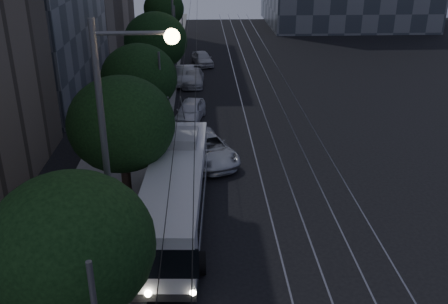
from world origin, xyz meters
TOP-DOWN VIEW (x-y plane):
  - ground at (0.00, 0.00)m, footprint 120.00×120.00m
  - sidewalk at (-7.50, 20.00)m, footprint 5.00×90.00m
  - tram_rails at (2.50, 20.00)m, footprint 4.52×90.00m
  - overhead_wires at (-4.97, 20.00)m, footprint 2.23×90.00m
  - trolleybus at (-4.10, 1.11)m, footprint 2.97×11.55m
  - pickup_silver at (-2.70, 8.00)m, footprint 4.40×6.17m
  - car_white_a at (-3.70, 14.83)m, footprint 2.47×4.54m
  - car_white_b at (-3.61, 24.00)m, footprint 1.98×4.59m
  - car_white_c at (-4.30, 24.50)m, footprint 1.61×4.50m
  - car_white_d at (-2.72, 31.06)m, footprint 2.51×4.32m
  - tree_0 at (-6.50, -7.13)m, footprint 4.61×4.61m
  - tree_1 at (-6.50, 2.48)m, footprint 4.85×4.85m
  - tree_2 at (-6.71, 11.49)m, footprint 4.71×4.71m
  - tree_3 at (-6.50, 22.00)m, footprint 5.12×5.12m
  - tree_4 at (-6.50, 24.00)m, footprint 4.52×4.52m
  - tree_5 at (-6.93, 39.12)m, footprint 4.52×4.52m
  - streetlamp_near at (-5.38, -4.90)m, footprint 2.46×0.44m
  - streetlamp_far at (-4.80, 24.76)m, footprint 2.18×0.44m

SIDE VIEW (x-z plane):
  - ground at x=0.00m, z-range 0.00..0.00m
  - tram_rails at x=2.50m, z-range 0.00..0.02m
  - sidewalk at x=-7.50m, z-range 0.00..0.15m
  - car_white_b at x=-3.61m, z-range 0.00..1.32m
  - car_white_d at x=-2.72m, z-range 0.00..1.38m
  - car_white_a at x=-3.70m, z-range 0.00..1.47m
  - car_white_c at x=-4.30m, z-range 0.00..1.48m
  - pickup_silver at x=-2.70m, z-range 0.00..1.56m
  - trolleybus at x=-4.10m, z-range -1.23..4.39m
  - overhead_wires at x=-4.97m, z-range 0.47..6.47m
  - tree_4 at x=-6.50m, z-range 0.94..6.91m
  - tree_2 at x=-6.71m, z-range 0.96..7.14m
  - tree_3 at x=-6.50m, z-range 0.98..7.56m
  - tree_1 at x=-6.50m, z-range 1.10..7.70m
  - tree_0 at x=-6.50m, z-range 1.17..7.69m
  - tree_5 at x=-6.93m, z-range 1.20..7.71m
  - streetlamp_far at x=-4.80m, z-range 0.97..9.83m
  - streetlamp_near at x=-5.38m, z-range 1.03..11.23m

